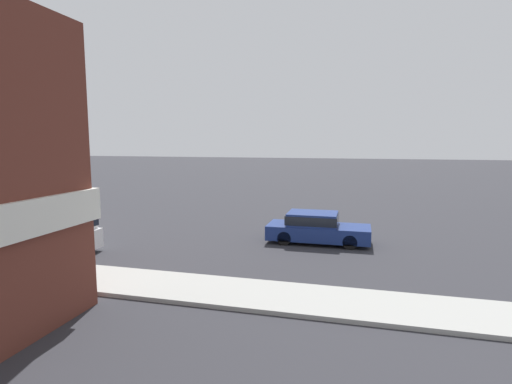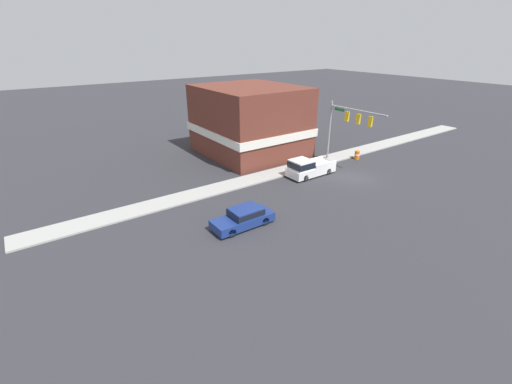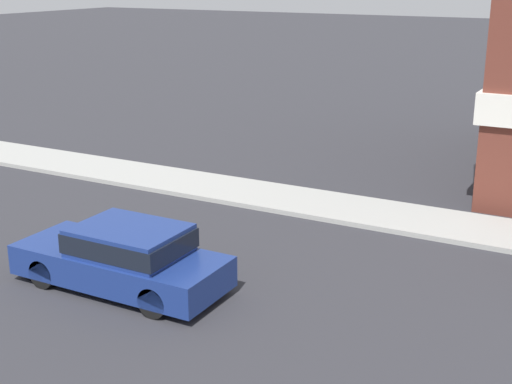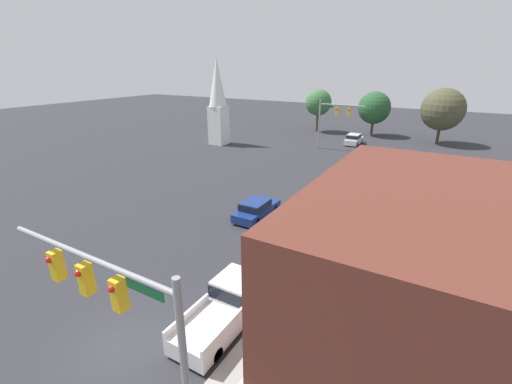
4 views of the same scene
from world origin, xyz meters
name	(u,v)px [view 3 (image 3 of 4)]	position (x,y,z in m)	size (l,w,h in m)	color
car_lead	(124,256)	(-1.61, 14.87, 0.77)	(1.91, 4.85, 1.47)	black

